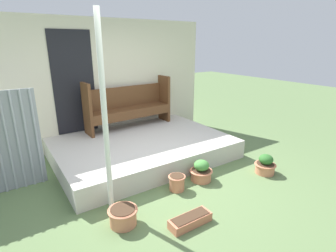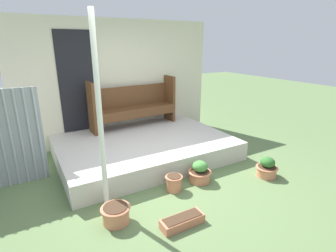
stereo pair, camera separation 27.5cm
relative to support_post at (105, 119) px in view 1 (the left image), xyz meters
name	(u,v)px [view 1 (the left image)]	position (x,y,z in m)	size (l,w,h in m)	color
ground_plane	(168,184)	(0.98, 0.12, -1.25)	(24.00, 24.00, 0.00)	#5B7547
porch_slab	(142,148)	(1.16, 1.27, -1.07)	(3.18, 2.29, 0.35)	beige
house_wall	(113,82)	(1.12, 2.44, 0.06)	(4.38, 0.08, 2.60)	beige
support_post	(105,119)	(0.00, 0.00, 0.00)	(0.07, 0.07, 2.49)	white
bench	(129,104)	(1.31, 2.14, -0.39)	(1.91, 0.49, 1.05)	brown
flower_pot_left	(123,216)	(0.00, -0.38, -1.13)	(0.37, 0.37, 0.22)	tan
flower_pot_middle	(177,182)	(1.00, -0.10, -1.12)	(0.27, 0.27, 0.24)	tan
flower_pot_right	(201,172)	(1.49, -0.08, -1.10)	(0.37, 0.37, 0.35)	tan
flower_pot_far_right	(265,165)	(2.55, -0.50, -1.10)	(0.36, 0.36, 0.34)	tan
planter_box_rect	(190,220)	(0.67, -0.84, -1.19)	(0.55, 0.19, 0.12)	#C67251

